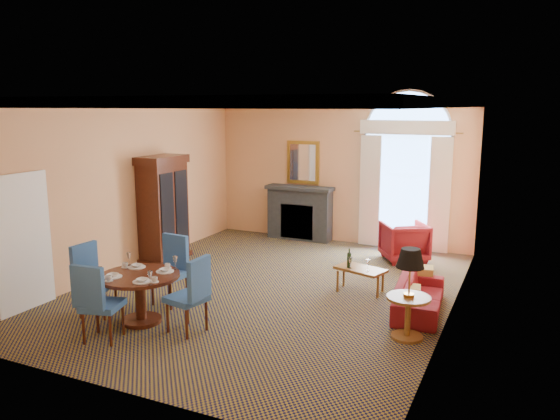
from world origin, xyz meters
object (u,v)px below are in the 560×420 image
at_px(armchair, 404,241).
at_px(side_table, 409,282).
at_px(armoire, 163,210).
at_px(dining_table, 140,287).
at_px(coffee_table, 360,269).
at_px(sofa, 419,296).

xyz_separation_m(armchair, side_table, (0.87, -3.77, 0.40)).
bearing_deg(armoire, dining_table, -59.29).
bearing_deg(armchair, dining_table, 28.28).
height_order(dining_table, side_table, side_table).
relative_size(dining_table, coffee_table, 1.25).
xyz_separation_m(armoire, side_table, (5.32, -1.76, -0.24)).
distance_m(coffee_table, side_table, 1.95).
relative_size(sofa, side_table, 1.36).
distance_m(dining_table, coffee_table, 3.62).
xyz_separation_m(dining_table, armchair, (2.76, 4.85, -0.15)).
distance_m(dining_table, sofa, 4.19).
bearing_deg(dining_table, armchair, 60.35).
bearing_deg(dining_table, side_table, 16.52).
height_order(armchair, side_table, side_table).
height_order(armoire, side_table, armoire).
bearing_deg(sofa, armchair, 11.74).
relative_size(coffee_table, side_table, 0.75).
height_order(dining_table, armchair, dining_table).
bearing_deg(armoire, side_table, -18.35).
height_order(armoire, sofa, armoire).
height_order(dining_table, coffee_table, dining_table).
height_order(armoire, dining_table, armoire).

